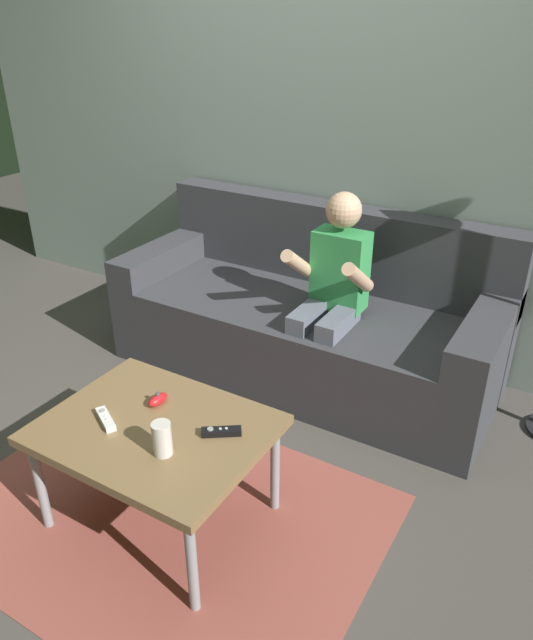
# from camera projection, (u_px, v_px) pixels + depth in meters

# --- Properties ---
(ground_plane) EXTENTS (9.67, 9.67, 0.00)m
(ground_plane) POSITION_uv_depth(u_px,v_px,m) (153.00, 465.00, 2.60)
(ground_plane) COLOR #4C4742
(wall_back) EXTENTS (4.83, 0.05, 2.50)m
(wall_back) POSITION_uv_depth(u_px,v_px,m) (313.00, 119.00, 3.13)
(wall_back) COLOR gray
(wall_back) RESTS_ON ground
(couch) EXTENTS (1.98, 0.80, 0.86)m
(couch) POSITION_uv_depth(u_px,v_px,m) (309.00, 320.00, 3.17)
(couch) COLOR #38383D
(couch) RESTS_ON ground
(person_seated_on_couch) EXTENTS (0.36, 0.44, 1.04)m
(person_seated_on_couch) POSITION_uv_depth(u_px,v_px,m) (331.00, 291.00, 2.81)
(person_seated_on_couch) COLOR slate
(person_seated_on_couch) RESTS_ON ground
(coffee_table) EXTENTS (0.80, 0.63, 0.44)m
(coffee_table) POSITION_uv_depth(u_px,v_px,m) (155.00, 435.00, 2.16)
(coffee_table) COLOR brown
(coffee_table) RESTS_ON ground
(area_rug) EXTENTS (1.63, 1.20, 0.01)m
(area_rug) POSITION_uv_depth(u_px,v_px,m) (164.00, 515.00, 2.34)
(area_rug) COLOR #9E4C42
(area_rug) RESTS_ON ground
(game_remote_white_near_edge) EXTENTS (0.14, 0.10, 0.03)m
(game_remote_white_near_edge) POSITION_uv_depth(u_px,v_px,m) (106.00, 419.00, 2.16)
(game_remote_white_near_edge) COLOR white
(game_remote_white_near_edge) RESTS_ON coffee_table
(nunchuk_red) EXTENTS (0.05, 0.09, 0.05)m
(nunchuk_red) POSITION_uv_depth(u_px,v_px,m) (158.00, 400.00, 2.25)
(nunchuk_red) COLOR red
(nunchuk_red) RESTS_ON coffee_table
(game_remote_black_far_corner) EXTENTS (0.14, 0.11, 0.03)m
(game_remote_black_far_corner) POSITION_uv_depth(u_px,v_px,m) (221.00, 432.00, 2.09)
(game_remote_black_far_corner) COLOR black
(game_remote_black_far_corner) RESTS_ON coffee_table
(soda_can) EXTENTS (0.07, 0.07, 0.12)m
(soda_can) POSITION_uv_depth(u_px,v_px,m) (162.00, 439.00, 1.98)
(soda_can) COLOR silver
(soda_can) RESTS_ON coffee_table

